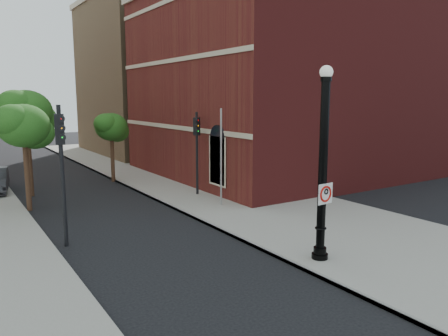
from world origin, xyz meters
TOP-DOWN VIEW (x-y plane):
  - ground at (0.00, 0.00)m, footprint 120.00×120.00m
  - sidewalk_right at (6.00, 10.00)m, footprint 8.00×60.00m
  - curb_edge at (2.05, 10.00)m, footprint 0.10×60.00m
  - brick_wall_building at (16.00, 14.00)m, footprint 22.30×16.30m
  - bg_building_tan_b at (16.00, 30.00)m, footprint 22.00×14.00m
  - lamppost at (2.99, -0.43)m, footprint 0.53×0.53m
  - no_parking_sign at (2.98, -0.59)m, footprint 0.66×0.11m
  - traffic_signal_left at (-3.57, 5.60)m, footprint 0.37×0.44m
  - traffic_signal_right at (4.37, 10.14)m, footprint 0.36×0.40m
  - utility_pole at (4.17, 7.41)m, footprint 0.10×0.10m
  - street_tree_a at (-3.80, 11.81)m, footprint 2.78×2.51m
  - street_tree_b at (-3.15, 15.07)m, footprint 3.16×2.86m
  - street_tree_c at (1.93, 16.71)m, footprint 2.41×2.18m

SIDE VIEW (x-z plane):
  - ground at x=0.00m, z-range 0.00..0.00m
  - sidewalk_right at x=6.00m, z-range 0.00..0.12m
  - curb_edge at x=2.05m, z-range 0.00..0.14m
  - no_parking_sign at x=2.98m, z-range 1.97..2.63m
  - utility_pole at x=4.17m, z-range 0.00..4.79m
  - lamppost at x=2.99m, z-range -0.24..6.02m
  - traffic_signal_right at x=4.37m, z-range 0.79..5.32m
  - traffic_signal_left at x=-3.57m, z-range 0.88..5.92m
  - street_tree_c at x=1.93m, z-range 1.25..5.59m
  - street_tree_a at x=-3.80m, z-range 1.44..6.45m
  - street_tree_b at x=-3.15m, z-range 1.65..7.35m
  - brick_wall_building at x=16.00m, z-range 0.01..12.51m
  - bg_building_tan_b at x=16.00m, z-range 0.00..14.00m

